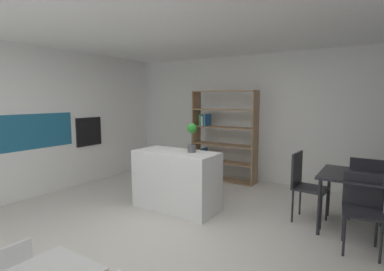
% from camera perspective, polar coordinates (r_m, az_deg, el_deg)
% --- Properties ---
extents(ground_plane, '(9.99, 9.99, 0.00)m').
position_cam_1_polar(ground_plane, '(3.92, -3.54, -18.79)').
color(ground_plane, beige).
extents(ceiling_slab, '(7.26, 6.15, 0.06)m').
position_cam_1_polar(ceiling_slab, '(3.64, -3.88, 21.91)').
color(ceiling_slab, white).
rests_on(ceiling_slab, ground_plane).
extents(back_partition, '(7.26, 0.06, 2.61)m').
position_cam_1_polar(back_partition, '(6.25, 13.34, 3.22)').
color(back_partition, white).
rests_on(back_partition, ground_plane).
extents(tall_cabinet_run_left, '(0.65, 5.55, 2.61)m').
position_cam_1_polar(tall_cabinet_run_left, '(6.07, -29.05, 2.41)').
color(tall_cabinet_run_left, white).
rests_on(tall_cabinet_run_left, ground_plane).
extents(cabinet_niche_splashback, '(0.01, 1.30, 0.61)m').
position_cam_1_polar(cabinet_niche_splashback, '(5.78, -27.74, 0.74)').
color(cabinet_niche_splashback, '#1E6084').
rests_on(cabinet_niche_splashback, ground_plane).
extents(built_in_oven, '(0.06, 0.58, 0.57)m').
position_cam_1_polar(built_in_oven, '(6.34, -19.38, 0.75)').
color(built_in_oven, black).
rests_on(built_in_oven, ground_plane).
extents(kitchen_island, '(1.31, 0.61, 0.91)m').
position_cam_1_polar(kitchen_island, '(4.62, -3.07, -8.65)').
color(kitchen_island, white).
rests_on(kitchen_island, ground_plane).
extents(potted_plant_on_island, '(0.15, 0.15, 0.44)m').
position_cam_1_polar(potted_plant_on_island, '(4.41, -0.02, 0.07)').
color(potted_plant_on_island, '#4C4C51').
rests_on(potted_plant_on_island, kitchen_island).
extents(open_bookshelf, '(1.39, 0.33, 1.88)m').
position_cam_1_polar(open_bookshelf, '(6.21, 5.74, -0.05)').
color(open_bookshelf, '#997551').
rests_on(open_bookshelf, ground_plane).
extents(dining_table, '(1.07, 0.86, 0.75)m').
position_cam_1_polar(dining_table, '(4.33, 30.74, -7.73)').
color(dining_table, '#232328').
rests_on(dining_table, ground_plane).
extents(dining_chair_near, '(0.45, 0.49, 0.86)m').
position_cam_1_polar(dining_chair_near, '(3.94, 30.11, -11.48)').
color(dining_chair_near, '#232328').
rests_on(dining_chair_near, ground_plane).
extents(dining_chair_island_side, '(0.45, 0.43, 0.96)m').
position_cam_1_polar(dining_chair_island_side, '(4.45, 20.83, -8.19)').
color(dining_chair_island_side, '#232328').
rests_on(dining_chair_island_side, ground_plane).
extents(dining_chair_far, '(0.45, 0.44, 0.91)m').
position_cam_1_polar(dining_chair_far, '(4.80, 30.88, -8.01)').
color(dining_chair_far, '#232328').
rests_on(dining_chair_far, ground_plane).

